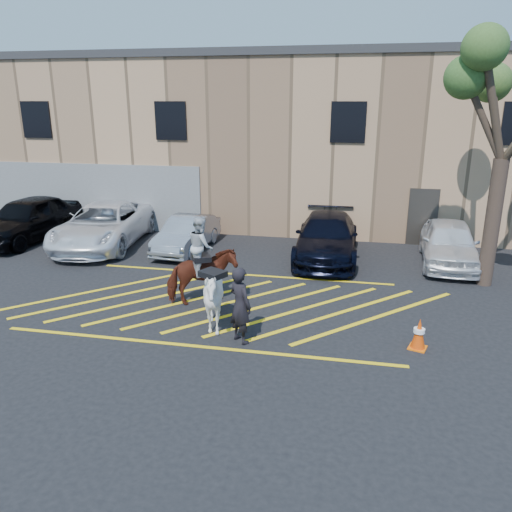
% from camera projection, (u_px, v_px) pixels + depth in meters
% --- Properties ---
extents(ground, '(90.00, 90.00, 0.00)m').
position_uv_depth(ground, '(225.00, 300.00, 14.05)').
color(ground, black).
rests_on(ground, ground).
extents(car_black_suv, '(2.48, 5.27, 1.74)m').
position_uv_depth(car_black_suv, '(28.00, 219.00, 19.86)').
color(car_black_suv, black).
rests_on(car_black_suv, ground).
extents(car_white_pickup, '(3.26, 6.02, 1.60)m').
position_uv_depth(car_white_pickup, '(103.00, 225.00, 19.14)').
color(car_white_pickup, white).
rests_on(car_white_pickup, ground).
extents(car_silver_sedan, '(1.60, 3.93, 1.27)m').
position_uv_depth(car_silver_sedan, '(187.00, 234.00, 18.53)').
color(car_silver_sedan, '#969AA4').
rests_on(car_silver_sedan, ground).
extents(car_blue_suv, '(2.18, 5.23, 1.51)m').
position_uv_depth(car_blue_suv, '(327.00, 237.00, 17.66)').
color(car_blue_suv, black).
rests_on(car_blue_suv, ground).
extents(car_white_suv, '(2.06, 4.50, 1.50)m').
position_uv_depth(car_white_suv, '(449.00, 243.00, 16.97)').
color(car_white_suv, white).
rests_on(car_white_suv, ground).
extents(handler, '(0.79, 0.76, 1.82)m').
position_uv_depth(handler, '(240.00, 305.00, 11.41)').
color(handler, black).
rests_on(handler, ground).
extents(warehouse, '(32.42, 10.20, 7.30)m').
position_uv_depth(warehouse, '(287.00, 138.00, 24.18)').
color(warehouse, tan).
rests_on(warehouse, ground).
extents(hatching_zone, '(12.60, 5.12, 0.01)m').
position_uv_depth(hatching_zone, '(223.00, 304.00, 13.77)').
color(hatching_zone, yellow).
rests_on(hatching_zone, ground).
extents(mounted_bay, '(2.04, 1.64, 2.46)m').
position_uv_depth(mounted_bay, '(202.00, 270.00, 13.53)').
color(mounted_bay, '#5E2516').
rests_on(mounted_bay, ground).
extents(saddled_white, '(1.86, 1.93, 1.64)m').
position_uv_depth(saddled_white, '(213.00, 299.00, 11.99)').
color(saddled_white, white).
rests_on(saddled_white, ground).
extents(traffic_cone, '(0.48, 0.48, 0.73)m').
position_uv_depth(traffic_cone, '(419.00, 334.00, 11.23)').
color(traffic_cone, '#FF680A').
rests_on(traffic_cone, ground).
extents(tree, '(3.99, 4.37, 7.31)m').
position_uv_depth(tree, '(511.00, 89.00, 13.60)').
color(tree, '#4B372D').
rests_on(tree, ground).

